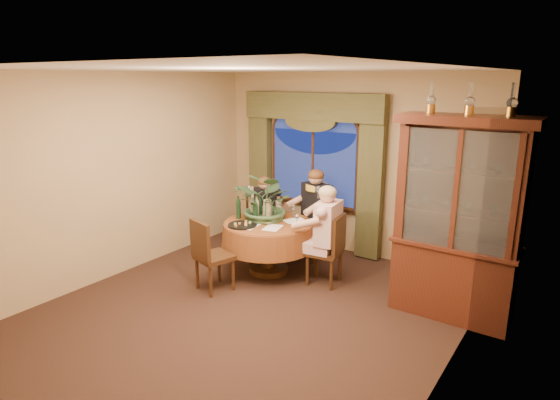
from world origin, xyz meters
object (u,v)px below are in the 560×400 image
Objects in this scene: oil_lamp_center at (470,99)px; olive_bowl at (267,222)px; centerpiece_plant at (267,179)px; wine_bottle_0 at (259,205)px; chair_front_left at (214,255)px; wine_bottle_1 at (238,207)px; dining_table at (268,247)px; person_back at (264,214)px; person_scarf at (316,215)px; stoneware_vase at (267,209)px; wine_bottle_4 at (255,211)px; oil_lamp_right at (512,100)px; oil_lamp_left at (431,98)px; chair_back_right at (314,228)px; person_pink at (328,236)px; chair_right at (324,250)px; wine_bottle_3 at (257,207)px; chair_back at (261,222)px; wine_bottle_2 at (251,205)px; china_cabinet at (458,220)px.

oil_lamp_center is 3.01m from olive_bowl.
wine_bottle_0 is (-0.18, 0.05, -0.43)m from centerpiece_plant.
wine_bottle_1 is (-0.21, 0.77, 0.44)m from chair_front_left.
person_back is (-0.55, 0.65, 0.24)m from dining_table.
person_back is at bearing 119.54° from wine_bottle_0.
person_scarf is 5.05× the size of stoneware_vase.
person_scarf reaches higher than wine_bottle_4.
wine_bottle_0 is 1.00× the size of wine_bottle_1.
oil_lamp_right is at bearing -173.92° from person_scarf.
oil_lamp_left is 0.34× the size of centerpiece_plant.
oil_lamp_right is 1.22× the size of stoneware_vase.
person_scarf is (0.05, -0.01, 0.22)m from chair_back_right.
chair_right is at bearing 68.42° from person_pink.
person_pink reaches higher than wine_bottle_1.
oil_lamp_left is 2.82m from wine_bottle_3.
oil_lamp_center is at bearing 6.21° from wine_bottle_4.
oil_lamp_right reaches higher than wine_bottle_4.
chair_back is at bearing 32.49° from person_scarf.
wine_bottle_1 is 0.30m from wine_bottle_4.
chair_back_right is 2.91× the size of wine_bottle_1.
centerpiece_plant is (0.52, -0.52, 0.87)m from chair_back.
wine_bottle_3 is (0.03, -0.10, 0.00)m from wine_bottle_0.
dining_table is 4.05× the size of wine_bottle_3.
chair_front_left is 1.51m from person_pink.
oil_lamp_left reaches higher than chair_right.
centerpiece_plant is at bearing 82.31° from chair_back_right.
person_back reaches higher than olive_bowl.
dining_table is 0.95× the size of person_scarf.
chair_right is 2.91× the size of wine_bottle_2.
wine_bottle_2 reaches higher than olive_bowl.
chair_right is 0.70× the size of person_pink.
chair_back is 0.82m from stoneware_vase.
wine_bottle_0 is at bearing 150.46° from dining_table.
centerpiece_plant is at bearing 70.19° from wine_bottle_4.
oil_lamp_left is 1.03× the size of wine_bottle_4.
centerpiece_plant is at bearing -178.16° from oil_lamp_right.
chair_right is 1.50m from person_back.
oil_lamp_left is 0.41m from oil_lamp_center.
china_cabinet is 15.24× the size of olive_bowl.
chair_back_right is 6.28× the size of olive_bowl.
chair_back is at bearing -11.78° from person_back.
wine_bottle_4 is at bearing 0.81° from wine_bottle_1.
oil_lamp_right is 3.88m from chair_front_left.
chair_right is at bearing -177.89° from oil_lamp_right.
oil_lamp_left is at bearing 180.00° from china_cabinet.
chair_back is at bearing 122.32° from wine_bottle_3.
chair_front_left is at bearing -155.58° from oil_lamp_left.
oil_lamp_right is at bearing 2.64° from wine_bottle_3.
oil_lamp_left is at bearing 40.27° from chair_front_left.
centerpiece_plant is 3.07× the size of wine_bottle_1.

